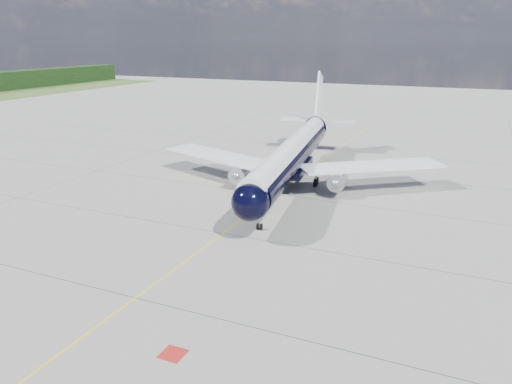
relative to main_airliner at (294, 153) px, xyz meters
The scene contains 4 objects.
ground 4.49m from the main_airliner, 123.64° to the right, with size 320.00×320.00×0.00m, color gray.
taxiway_centerline 7.05m from the main_airliner, 93.24° to the right, with size 0.16×160.00×0.01m, color yellow.
red_marking 41.22m from the main_airliner, 80.89° to the right, with size 1.60×1.60×0.01m, color maroon.
main_airliner is the anchor object (origin of this frame).
Camera 1 is at (23.24, -33.33, 19.80)m, focal length 35.00 mm.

